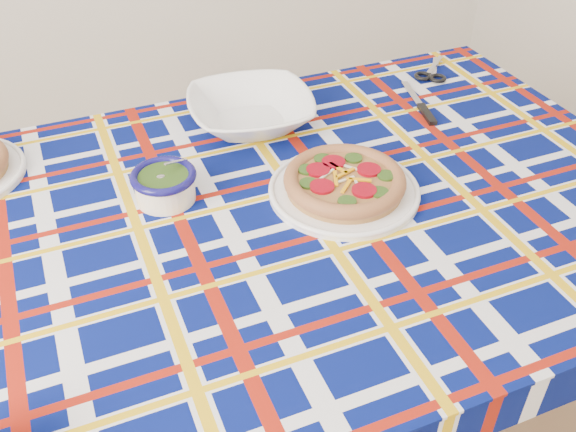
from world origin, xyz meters
name	(u,v)px	position (x,y,z in m)	size (l,w,h in m)	color
dining_table	(266,245)	(0.10, 0.13, 0.74)	(1.76, 1.12, 0.82)	brown
tablecloth	(266,235)	(0.10, 0.13, 0.77)	(1.78, 1.12, 0.12)	#040E53
main_focaccia_plate	(345,181)	(0.28, 0.13, 0.86)	(0.33, 0.33, 0.06)	#A16E39
pesto_bowl	(164,183)	(-0.08, 0.26, 0.86)	(0.14, 0.14, 0.08)	#1D360E
serving_bowl	(251,111)	(0.19, 0.49, 0.86)	(0.31, 0.31, 0.08)	white
table_knife	(413,94)	(0.65, 0.47, 0.83)	(0.26, 0.02, 0.01)	silver
kitchen_scissors	(435,66)	(0.79, 0.60, 0.83)	(0.20, 0.09, 0.02)	silver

